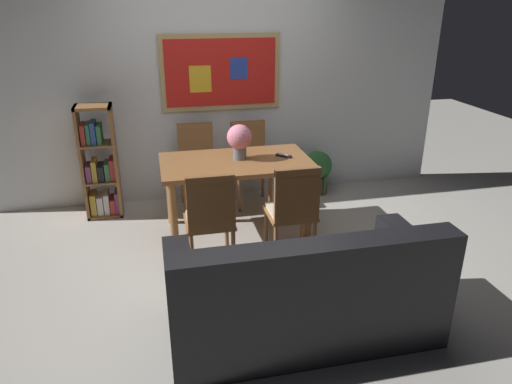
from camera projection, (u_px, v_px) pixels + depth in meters
name	position (u px, v px, depth m)	size (l,w,h in m)	color
ground_plane	(249.00, 258.00, 4.26)	(12.00, 12.00, 0.00)	#B7B2A8
wall_back_with_painting	(219.00, 82.00, 5.20)	(5.20, 0.14, 2.60)	silver
dining_table	(236.00, 171.00, 4.51)	(1.41, 0.82, 0.74)	brown
dining_chair_far_right	(250.00, 156.00, 5.24)	(0.40, 0.41, 0.91)	brown
dining_chair_near_right	(293.00, 206.00, 3.99)	(0.40, 0.41, 0.91)	brown
dining_chair_near_left	(210.00, 215.00, 3.83)	(0.40, 0.41, 0.91)	brown
dining_chair_far_left	(197.00, 159.00, 5.15)	(0.40, 0.41, 0.91)	brown
leather_couch	(303.00, 296.00, 3.19)	(1.80, 0.84, 0.84)	black
bookshelf	(100.00, 168.00, 4.91)	(0.36, 0.28, 1.18)	brown
potted_ivy	(318.00, 170.00, 5.58)	(0.33, 0.33, 0.58)	brown
flower_vase	(240.00, 139.00, 4.45)	(0.24, 0.24, 0.33)	slate
tv_remote	(284.00, 156.00, 4.57)	(0.14, 0.14, 0.02)	black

